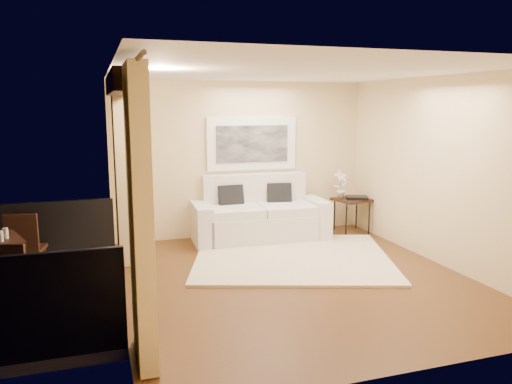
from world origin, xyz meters
TOP-DOWN VIEW (x-y plane):
  - floor at (0.00, 0.00)m, footprint 5.00×5.00m
  - room_shell at (-2.13, 0.00)m, footprint 5.00×6.40m
  - balcony at (-3.31, 0.00)m, footprint 1.81×2.60m
  - curtains at (-2.11, 0.00)m, footprint 0.16×4.80m
  - artwork at (0.18, 2.46)m, footprint 1.62×0.07m
  - rug at (0.31, 0.86)m, footprint 3.52×3.28m
  - sofa at (0.18, 2.10)m, footprint 2.33×1.09m
  - side_table at (1.93, 2.00)m, footprint 0.68×0.68m
  - tray at (1.99, 1.94)m, footprint 0.46×0.41m
  - orchid at (1.76, 2.12)m, footprint 0.29×0.21m
  - balcony_chair_far at (-3.37, 0.91)m, footprint 0.47×0.48m
  - balcony_chair_near at (-3.41, -0.41)m, footprint 0.47×0.47m
  - glass_a at (-3.47, -0.05)m, footprint 0.06×0.06m
  - glass_b at (-3.44, 0.07)m, footprint 0.06×0.06m

SIDE VIEW (x-z plane):
  - floor at x=0.00m, z-range 0.00..0.00m
  - rug at x=0.31m, z-range 0.00..0.04m
  - balcony at x=-3.31m, z-range -0.41..0.76m
  - sofa at x=0.18m, z-range -0.16..0.94m
  - balcony_chair_near at x=-3.41m, z-range 0.06..0.93m
  - balcony_chair_far at x=-3.37m, z-range 0.07..1.01m
  - side_table at x=1.93m, z-range 0.25..0.88m
  - tray at x=1.99m, z-range 0.62..0.67m
  - orchid at x=1.76m, z-range 0.62..1.13m
  - glass_a at x=-3.47m, z-range 0.83..0.95m
  - glass_b at x=-3.44m, z-range 0.83..0.95m
  - curtains at x=-2.11m, z-range 0.02..2.66m
  - artwork at x=0.18m, z-range 1.16..2.08m
  - room_shell at x=-2.13m, z-range 0.02..5.02m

